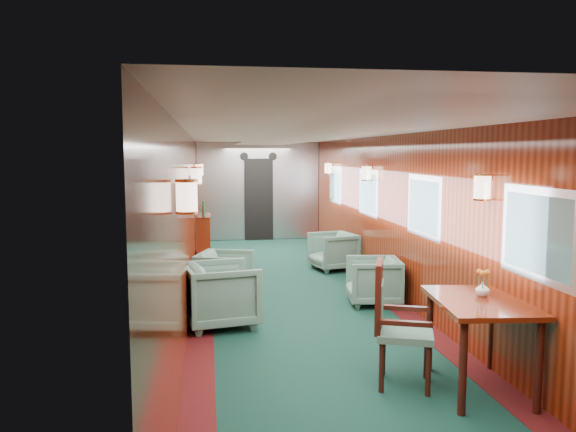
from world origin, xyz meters
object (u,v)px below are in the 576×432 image
at_px(armchair_right_near, 373,281).
at_px(armchair_left_near, 221,294).
at_px(dining_table, 480,314).
at_px(armchair_right_far, 333,251).
at_px(credenza, 203,235).
at_px(side_chair, 393,319).
at_px(armchair_left_far, 225,274).

bearing_deg(armchair_right_near, armchair_left_near, -64.53).
xyz_separation_m(dining_table, armchair_right_far, (-0.13, 5.34, -0.36)).
height_order(credenza, armchair_right_far, credenza).
distance_m(credenza, armchair_right_near, 4.84).
relative_size(dining_table, armchair_right_near, 1.63).
height_order(armchair_left_near, armchair_right_far, armchair_left_near).
height_order(dining_table, armchair_right_near, dining_table).
distance_m(side_chair, armchair_left_far, 3.69).
bearing_deg(side_chair, armchair_left_near, 146.89).
bearing_deg(armchair_left_near, armchair_right_near, -82.78).
distance_m(side_chair, armchair_left_near, 2.53).
bearing_deg(armchair_right_far, armchair_left_near, -48.41).
bearing_deg(dining_table, credenza, 115.53).
relative_size(dining_table, armchair_right_far, 1.58).
bearing_deg(armchair_right_near, side_chair, -5.89).
distance_m(armchair_left_far, armchair_right_near, 2.18).
distance_m(side_chair, armchair_right_near, 2.81).
distance_m(dining_table, armchair_left_far, 4.23).
xyz_separation_m(armchair_right_near, armchair_right_far, (-0.04, 2.39, 0.01)).
bearing_deg(armchair_right_far, credenza, -141.56).
bearing_deg(dining_table, armchair_left_far, 127.09).
bearing_deg(credenza, side_chair, -75.70).
bearing_deg(armchair_right_far, armchair_left_far, -63.80).
bearing_deg(armchair_right_near, credenza, -142.88).
distance_m(armchair_right_near, armchair_right_far, 2.39).
relative_size(side_chair, armchair_right_far, 1.52).
relative_size(armchair_left_near, armchair_right_far, 1.15).
bearing_deg(side_chair, armchair_right_near, 96.61).
bearing_deg(dining_table, side_chair, 168.56).
bearing_deg(credenza, armchair_left_near, -87.16).
relative_size(credenza, armchair_right_far, 1.50).
bearing_deg(credenza, armchair_left_far, -84.63).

